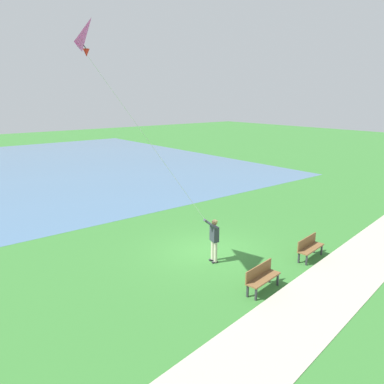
{
  "coord_description": "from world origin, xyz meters",
  "views": [
    {
      "loc": [
        -10.98,
        9.82,
        6.32
      ],
      "look_at": [
        -0.42,
        1.23,
        2.86
      ],
      "focal_mm": 35.5,
      "sensor_mm": 36.0,
      "label": 1
    }
  ],
  "objects_px": {
    "park_bench_near_walkway": "(309,246)",
    "park_bench_far_walkway": "(262,276)",
    "person_kite_flyer": "(214,237)",
    "flying_kite": "(93,38)"
  },
  "relations": [
    {
      "from": "flying_kite",
      "to": "park_bench_near_walkway",
      "type": "relative_size",
      "value": 4.38
    },
    {
      "from": "person_kite_flyer",
      "to": "flying_kite",
      "type": "xyz_separation_m",
      "value": [
        1.05,
        4.04,
        6.95
      ]
    },
    {
      "from": "person_kite_flyer",
      "to": "flying_kite",
      "type": "height_order",
      "value": "flying_kite"
    },
    {
      "from": "flying_kite",
      "to": "person_kite_flyer",
      "type": "bearing_deg",
      "value": -104.57
    },
    {
      "from": "person_kite_flyer",
      "to": "park_bench_near_walkway",
      "type": "relative_size",
      "value": 1.18
    },
    {
      "from": "flying_kite",
      "to": "park_bench_far_walkway",
      "type": "relative_size",
      "value": 4.38
    },
    {
      "from": "flying_kite",
      "to": "park_bench_far_walkway",
      "type": "height_order",
      "value": "flying_kite"
    },
    {
      "from": "park_bench_near_walkway",
      "to": "park_bench_far_walkway",
      "type": "distance_m",
      "value": 3.5
    },
    {
      "from": "person_kite_flyer",
      "to": "park_bench_far_walkway",
      "type": "relative_size",
      "value": 1.18
    },
    {
      "from": "person_kite_flyer",
      "to": "park_bench_far_walkway",
      "type": "height_order",
      "value": "person_kite_flyer"
    }
  ]
}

